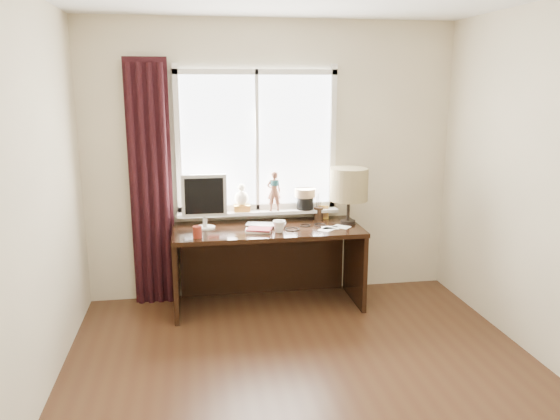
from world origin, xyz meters
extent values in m
cube|color=#3D2314|center=(0.00, 0.00, 0.00)|extent=(3.50, 4.00, 0.00)
cube|color=#BFB596|center=(0.00, 2.00, 1.30)|extent=(3.50, 0.00, 2.60)
cube|color=#BFB596|center=(0.00, -2.00, 1.30)|extent=(3.50, 0.00, 2.60)
cube|color=#BFB596|center=(-1.75, 0.00, 1.30)|extent=(0.00, 4.00, 2.60)
imported|color=silver|center=(-0.11, 1.67, 0.76)|extent=(0.41, 0.32, 0.03)
imported|color=white|center=(-0.02, 1.47, 0.81)|extent=(0.15, 0.15, 0.11)
cylinder|color=maroon|center=(-0.73, 1.40, 0.80)|extent=(0.08, 0.08, 0.10)
cube|color=white|center=(-0.15, 1.99, 1.50)|extent=(1.40, 0.02, 1.30)
cube|color=silver|center=(-0.15, 1.96, 0.88)|extent=(1.50, 0.05, 0.05)
cube|color=silver|center=(-0.15, 1.96, 2.12)|extent=(1.50, 0.05, 0.05)
cube|color=silver|center=(-0.88, 1.96, 1.50)|extent=(0.05, 0.05, 1.40)
cube|color=silver|center=(0.57, 1.96, 1.50)|extent=(0.05, 0.05, 1.40)
cube|color=silver|center=(-0.15, 1.96, 1.50)|extent=(0.03, 0.05, 1.30)
cube|color=silver|center=(-0.15, 1.91, 0.83)|extent=(1.52, 0.18, 0.03)
cylinder|color=#600807|center=(-0.59, 1.89, 0.97)|extent=(0.13, 0.13, 0.23)
cube|color=gold|center=(-0.31, 1.91, 0.88)|extent=(0.15, 0.12, 0.06)
sphere|color=beige|center=(-0.31, 1.91, 0.97)|extent=(0.13, 0.13, 0.13)
sphere|color=beige|center=(-0.31, 1.91, 1.07)|extent=(0.07, 0.07, 0.07)
imported|color=brown|center=(0.00, 1.87, 1.04)|extent=(0.15, 0.10, 0.38)
cylinder|color=#1E4C51|center=(0.00, 1.86, 1.12)|extent=(0.09, 0.09, 0.05)
cylinder|color=black|center=(0.30, 1.89, 0.91)|extent=(0.16, 0.16, 0.12)
cylinder|color=#8C6B4C|center=(0.30, 1.89, 1.01)|extent=(0.20, 0.20, 0.08)
cube|color=black|center=(-1.13, 1.92, 1.12)|extent=(0.38, 0.05, 2.25)
cylinder|color=black|center=(-1.27, 1.89, 1.10)|extent=(0.06, 0.06, 2.20)
cylinder|color=black|center=(-1.18, 1.89, 1.10)|extent=(0.06, 0.06, 2.20)
cylinder|color=black|center=(-1.09, 1.89, 1.10)|extent=(0.06, 0.06, 2.20)
cylinder|color=black|center=(-1.00, 1.89, 1.10)|extent=(0.06, 0.06, 2.20)
cube|color=#341C0F|center=(-0.10, 1.63, 0.73)|extent=(1.70, 0.70, 0.04)
cube|color=#341C0F|center=(-0.93, 1.63, 0.35)|extent=(0.04, 0.64, 0.71)
cube|color=#341C0F|center=(0.73, 1.63, 0.35)|extent=(0.04, 0.64, 0.71)
cube|color=#341C0F|center=(-0.10, 1.97, 0.35)|extent=(1.60, 0.03, 0.71)
cylinder|color=beige|center=(-0.66, 1.70, 0.76)|extent=(0.18, 0.18, 0.01)
cylinder|color=beige|center=(-0.66, 1.70, 0.81)|extent=(0.04, 0.04, 0.10)
cube|color=beige|center=(-0.66, 1.70, 1.05)|extent=(0.40, 0.04, 0.38)
cube|color=black|center=(-0.66, 1.68, 1.05)|extent=(0.34, 0.01, 0.32)
cube|color=beige|center=(-0.20, 1.51, 0.76)|extent=(0.24, 0.19, 0.02)
cube|color=maroon|center=(-0.19, 1.50, 0.78)|extent=(0.25, 0.21, 0.01)
cylinder|color=black|center=(0.42, 1.86, 0.81)|extent=(0.09, 0.09, 0.12)
cylinder|color=black|center=(0.41, 1.87, 0.86)|extent=(0.01, 0.01, 0.22)
cylinder|color=black|center=(0.43, 1.85, 0.84)|extent=(0.01, 0.01, 0.19)
cylinder|color=black|center=(0.42, 1.87, 0.88)|extent=(0.01, 0.01, 0.25)
cylinder|color=black|center=(0.44, 1.87, 0.83)|extent=(0.01, 0.01, 0.17)
cube|color=gold|center=(0.48, 1.88, 0.81)|extent=(0.10, 0.03, 0.13)
cube|color=#996633|center=(0.48, 1.87, 0.81)|extent=(0.07, 0.02, 0.10)
cylinder|color=black|center=(0.66, 1.66, 0.77)|extent=(0.14, 0.14, 0.03)
cylinder|color=black|center=(0.66, 1.66, 0.89)|extent=(0.03, 0.03, 0.22)
cylinder|color=tan|center=(0.66, 1.66, 1.12)|extent=(0.35, 0.35, 0.30)
cube|color=white|center=(0.46, 1.53, 0.75)|extent=(0.16, 0.12, 0.00)
cube|color=white|center=(0.57, 1.55, 0.75)|extent=(0.18, 0.18, 0.00)
cube|color=white|center=(0.41, 1.48, 0.75)|extent=(0.18, 0.18, 0.00)
torus|color=black|center=(0.11, 1.53, 0.75)|extent=(0.14, 0.14, 0.01)
torus|color=black|center=(0.39, 1.64, 0.75)|extent=(0.12, 0.12, 0.01)
torus|color=black|center=(0.25, 1.64, 0.75)|extent=(0.13, 0.13, 0.01)
camera|label=1|loc=(-0.76, -3.09, 2.02)|focal=35.00mm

